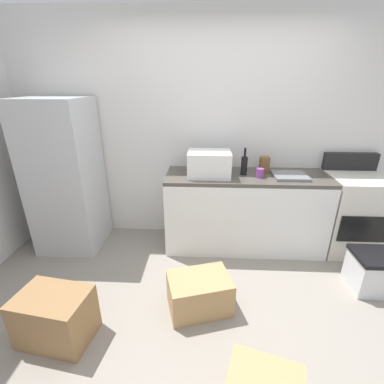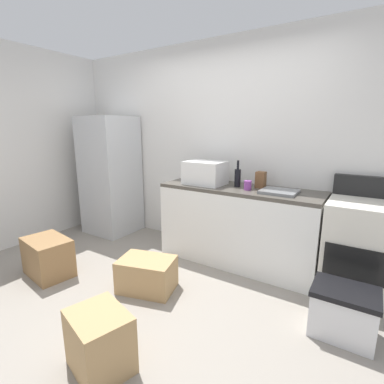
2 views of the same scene
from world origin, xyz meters
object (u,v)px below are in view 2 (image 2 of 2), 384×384
(coffee_mug, at_px, (248,185))
(cardboard_box_medium, at_px, (100,341))
(stove_oven, at_px, (359,247))
(knife_block, at_px, (261,180))
(refrigerator, at_px, (111,176))
(wine_bottle, at_px, (238,177))
(cardboard_box_large, at_px, (147,274))
(cardboard_box_small, at_px, (48,257))
(microwave, at_px, (205,173))
(storage_bin, at_px, (343,312))

(coffee_mug, height_order, cardboard_box_medium, coffee_mug)
(stove_oven, xyz_separation_m, knife_block, (-1.02, 0.10, 0.52))
(coffee_mug, height_order, knife_block, knife_block)
(refrigerator, bearing_deg, wine_bottle, 2.00)
(cardboard_box_medium, bearing_deg, knife_block, 80.81)
(cardboard_box_large, relative_size, cardboard_box_small, 1.00)
(wine_bottle, bearing_deg, knife_block, 20.29)
(refrigerator, height_order, stove_oven, refrigerator)
(microwave, bearing_deg, knife_block, 13.80)
(coffee_mug, relative_size, knife_block, 0.56)
(cardboard_box_large, xyz_separation_m, cardboard_box_small, (-1.09, -0.35, 0.04))
(cardboard_box_medium, bearing_deg, refrigerator, 135.95)
(microwave, distance_m, knife_block, 0.65)
(wine_bottle, bearing_deg, stove_oven, -0.69)
(cardboard_box_large, bearing_deg, knife_block, 58.57)
(stove_oven, relative_size, coffee_mug, 11.00)
(wine_bottle, xyz_separation_m, coffee_mug, (0.16, -0.09, -0.06))
(wine_bottle, bearing_deg, cardboard_box_large, -113.52)
(refrigerator, xyz_separation_m, microwave, (1.62, 0.00, 0.18))
(refrigerator, height_order, storage_bin, refrigerator)
(stove_oven, distance_m, cardboard_box_medium, 2.36)
(coffee_mug, bearing_deg, cardboard_box_small, -142.49)
(wine_bottle, height_order, cardboard_box_small, wine_bottle)
(stove_oven, bearing_deg, microwave, -178.25)
(wine_bottle, height_order, cardboard_box_medium, wine_bottle)
(refrigerator, bearing_deg, cardboard_box_medium, -44.05)
(storage_bin, bearing_deg, cardboard_box_medium, -137.09)
(knife_block, height_order, cardboard_box_large, knife_block)
(cardboard_box_small, bearing_deg, microwave, 49.14)
(wine_bottle, xyz_separation_m, knife_block, (0.24, 0.09, -0.02))
(microwave, distance_m, cardboard_box_small, 1.96)
(coffee_mug, height_order, cardboard_box_small, coffee_mug)
(cardboard_box_large, bearing_deg, cardboard_box_small, -162.14)
(wine_bottle, distance_m, storage_bin, 1.63)
(refrigerator, xyz_separation_m, cardboard_box_medium, (1.92, -1.86, -0.66))
(knife_block, bearing_deg, microwave, -166.20)
(microwave, xyz_separation_m, knife_block, (0.63, 0.15, -0.05))
(stove_oven, distance_m, microwave, 1.74)
(cardboard_box_medium, bearing_deg, cardboard_box_large, 112.99)
(knife_block, relative_size, cardboard_box_medium, 0.45)
(knife_block, xyz_separation_m, cardboard_box_medium, (-0.33, -2.02, -0.79))
(storage_bin, bearing_deg, coffee_mug, 149.20)
(coffee_mug, xyz_separation_m, storage_bin, (1.05, -0.63, -0.76))
(microwave, distance_m, storage_bin, 1.93)
(coffee_mug, bearing_deg, knife_block, 66.91)
(microwave, bearing_deg, cardboard_box_medium, -80.87)
(microwave, relative_size, cardboard_box_medium, 1.14)
(wine_bottle, bearing_deg, cardboard_box_medium, -92.58)
(stove_oven, xyz_separation_m, microwave, (-1.65, -0.05, 0.57))
(stove_oven, height_order, cardboard_box_small, stove_oven)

